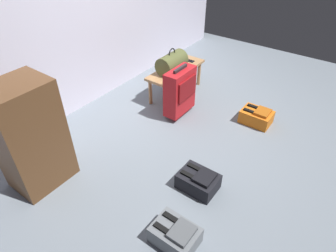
% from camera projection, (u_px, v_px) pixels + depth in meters
% --- Properties ---
extents(ground_plane, '(6.60, 6.60, 0.00)m').
position_uv_depth(ground_plane, '(188.00, 135.00, 3.58)').
color(ground_plane, slate).
extents(bench, '(1.00, 0.36, 0.41)m').
position_uv_depth(bench, '(176.00, 73.00, 4.17)').
color(bench, '#A87A4C').
rests_on(bench, ground).
extents(duffel_bag_olive, '(0.44, 0.26, 0.34)m').
position_uv_depth(duffel_bag_olive, '(172.00, 63.00, 3.99)').
color(duffel_bag_olive, '#51562D').
rests_on(duffel_bag_olive, bench).
extents(cell_phone, '(0.07, 0.14, 0.01)m').
position_uv_depth(cell_phone, '(190.00, 61.00, 4.33)').
color(cell_phone, black).
rests_on(cell_phone, bench).
extents(suitcase_upright_red, '(0.46, 0.22, 0.69)m').
position_uv_depth(suitcase_upright_red, '(180.00, 91.00, 3.74)').
color(suitcase_upright_red, red).
rests_on(suitcase_upright_red, ground).
extents(backpack_grey, '(0.28, 0.38, 0.21)m').
position_uv_depth(backpack_grey, '(175.00, 235.00, 2.39)').
color(backpack_grey, slate).
rests_on(backpack_grey, ground).
extents(backpack_orange, '(0.28, 0.38, 0.21)m').
position_uv_depth(backpack_orange, '(257.00, 116.00, 3.74)').
color(backpack_orange, orange).
rests_on(backpack_orange, ground).
extents(backpack_dark, '(0.28, 0.38, 0.21)m').
position_uv_depth(backpack_dark, '(198.00, 181.00, 2.86)').
color(backpack_dark, black).
rests_on(backpack_dark, ground).
extents(side_cabinet, '(0.56, 0.44, 1.10)m').
position_uv_depth(side_cabinet, '(30.00, 137.00, 2.69)').
color(side_cabinet, brown).
rests_on(side_cabinet, ground).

